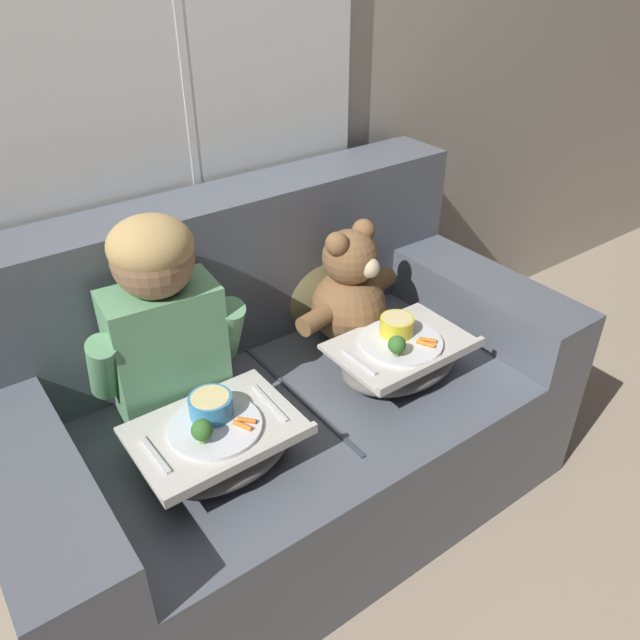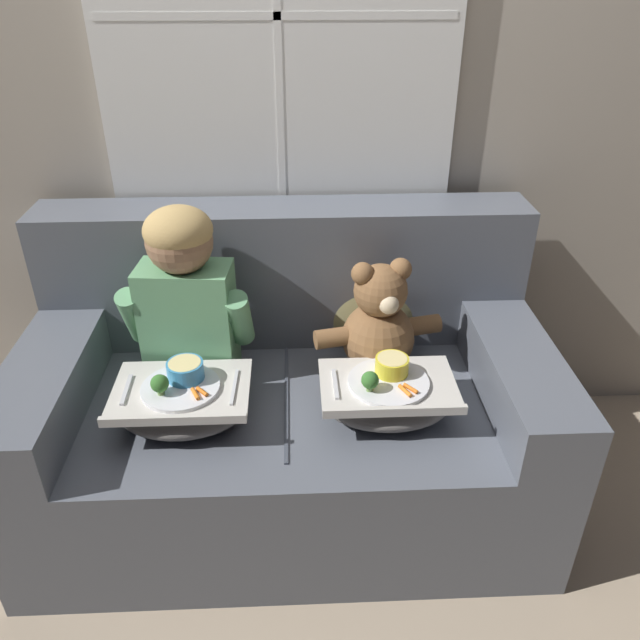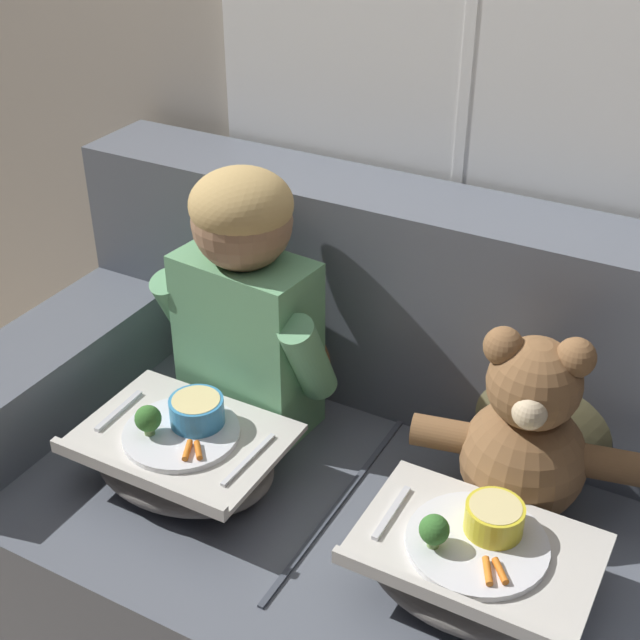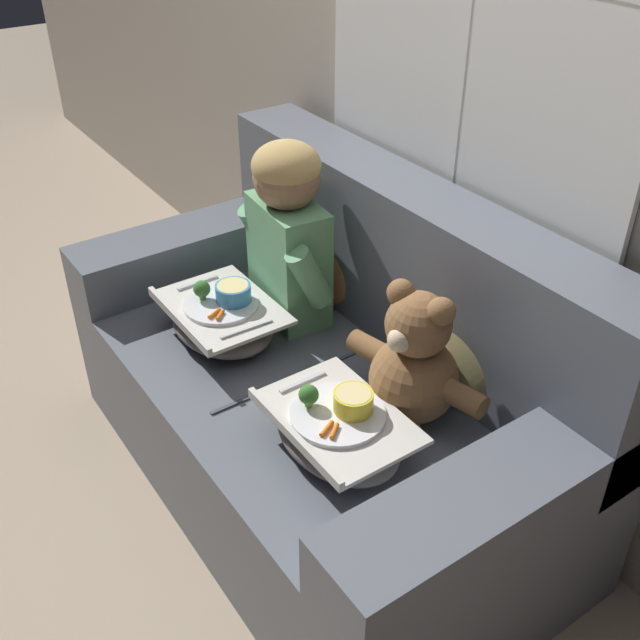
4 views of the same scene
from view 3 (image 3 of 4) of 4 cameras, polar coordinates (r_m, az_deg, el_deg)
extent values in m
plane|color=tan|center=(2.18, 1.79, -19.78)|extent=(14.00, 14.00, 0.00)
cube|color=#A89E8E|center=(1.90, 10.25, 18.95)|extent=(8.00, 0.05, 2.60)
cube|color=#565B66|center=(2.00, 1.90, -15.61)|extent=(1.67, 0.92, 0.46)
cube|color=#565B66|center=(1.95, 6.82, 0.92)|extent=(1.67, 0.22, 0.50)
cube|color=#565B66|center=(2.13, -15.60, -2.19)|extent=(0.22, 0.92, 0.18)
cube|color=#3D424C|center=(1.82, 1.74, -10.98)|extent=(0.01, 0.66, 0.01)
ellipsoid|color=#B2754C|center=(2.05, -2.05, 0.11)|extent=(0.34, 0.17, 0.36)
ellipsoid|color=#898456|center=(1.87, 14.57, -4.63)|extent=(0.36, 0.17, 0.37)
cube|color=#66A370|center=(1.91, -4.63, -1.36)|extent=(0.31, 0.19, 0.39)
sphere|color=#936B4C|center=(1.78, -5.02, 6.34)|extent=(0.20, 0.20, 0.20)
ellipsoid|color=tan|center=(1.76, -5.07, 7.39)|extent=(0.21, 0.21, 0.14)
cylinder|color=#66A370|center=(1.99, -8.78, 0.64)|extent=(0.09, 0.16, 0.22)
cylinder|color=#66A370|center=(1.80, -0.77, -2.44)|extent=(0.09, 0.16, 0.22)
sphere|color=brown|center=(1.76, 12.84, -8.66)|extent=(0.24, 0.24, 0.24)
sphere|color=brown|center=(1.65, 13.56, -3.96)|extent=(0.17, 0.17, 0.17)
sphere|color=brown|center=(1.62, 11.65, -1.66)|extent=(0.07, 0.07, 0.07)
sphere|color=brown|center=(1.62, 16.05, -2.32)|extent=(0.07, 0.07, 0.07)
sphere|color=beige|center=(1.60, 13.28, -5.75)|extent=(0.06, 0.06, 0.06)
sphere|color=black|center=(1.58, 13.24, -6.00)|extent=(0.02, 0.02, 0.02)
cylinder|color=brown|center=(1.75, 7.88, -7.25)|extent=(0.13, 0.09, 0.06)
cylinder|color=brown|center=(1.75, 18.01, -8.79)|extent=(0.13, 0.09, 0.06)
cylinder|color=brown|center=(1.73, 10.25, -13.16)|extent=(0.08, 0.12, 0.06)
cylinder|color=brown|center=(1.73, 13.92, -13.72)|extent=(0.08, 0.12, 0.06)
ellipsoid|color=slate|center=(1.84, -8.69, -8.88)|extent=(0.39, 0.29, 0.10)
cube|color=beige|center=(1.80, -8.84, -7.47)|extent=(0.40, 0.30, 0.01)
cube|color=beige|center=(1.71, -11.74, -9.69)|extent=(0.40, 0.02, 0.02)
cylinder|color=silver|center=(1.80, -8.87, -7.17)|extent=(0.23, 0.23, 0.01)
cylinder|color=#3889C1|center=(1.79, -7.89, -5.79)|extent=(0.11, 0.11, 0.05)
cylinder|color=#E5D189|center=(1.78, -7.95, -5.19)|extent=(0.10, 0.10, 0.01)
sphere|color=#38702D|center=(1.77, -10.95, -6.21)|extent=(0.05, 0.05, 0.05)
cylinder|color=#7A9E56|center=(1.79, -10.86, -6.91)|extent=(0.02, 0.02, 0.02)
cylinder|color=orange|center=(1.73, -8.49, -8.25)|extent=(0.03, 0.05, 0.01)
cylinder|color=orange|center=(1.73, -7.80, -8.26)|extent=(0.04, 0.04, 0.01)
cube|color=silver|center=(1.88, -12.75, -5.68)|extent=(0.02, 0.14, 0.01)
cube|color=silver|center=(1.72, -4.59, -8.87)|extent=(0.02, 0.17, 0.01)
ellipsoid|color=slate|center=(1.63, 9.79, -15.64)|extent=(0.39, 0.27, 0.10)
cube|color=beige|center=(1.59, 9.98, -14.21)|extent=(0.41, 0.28, 0.01)
cube|color=beige|center=(1.49, 8.18, -17.15)|extent=(0.41, 0.02, 0.02)
cylinder|color=silver|center=(1.58, 10.02, -13.90)|extent=(0.24, 0.24, 0.01)
cylinder|color=yellow|center=(1.58, 11.09, -12.33)|extent=(0.10, 0.10, 0.05)
cylinder|color=#E5D189|center=(1.56, 11.17, -11.74)|extent=(0.09, 0.09, 0.01)
sphere|color=#38702D|center=(1.53, 7.32, -13.16)|extent=(0.05, 0.05, 0.05)
cylinder|color=#7A9E56|center=(1.55, 7.25, -13.88)|extent=(0.02, 0.02, 0.02)
cylinder|color=orange|center=(1.52, 10.68, -15.50)|extent=(0.04, 0.06, 0.01)
cylinder|color=orange|center=(1.52, 11.46, -15.46)|extent=(0.04, 0.05, 0.01)
cube|color=silver|center=(1.62, 4.61, -12.18)|extent=(0.01, 0.14, 0.01)
camera|label=1|loc=(1.37, -63.55, 12.43)|focal=35.00mm
camera|label=2|loc=(0.70, -96.38, -4.50)|focal=35.00mm
camera|label=4|loc=(0.90, 105.79, 0.90)|focal=42.00mm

